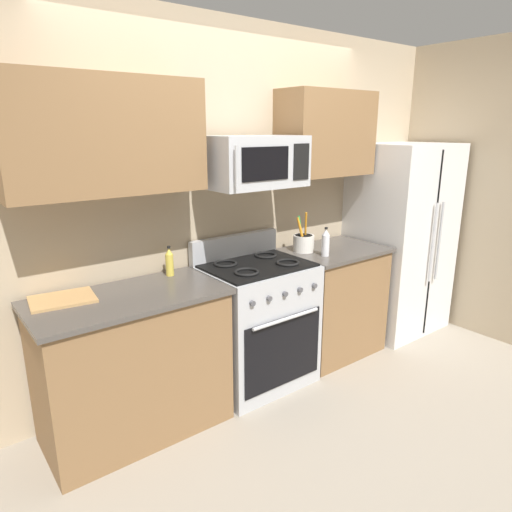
# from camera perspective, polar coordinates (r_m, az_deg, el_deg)

# --- Properties ---
(ground_plane) EXTENTS (16.00, 16.00, 0.00)m
(ground_plane) POSITION_cam_1_polar(r_m,az_deg,el_deg) (3.23, 7.17, -19.54)
(ground_plane) COLOR gray
(wall_back) EXTENTS (8.00, 0.10, 2.60)m
(wall_back) POSITION_cam_1_polar(r_m,az_deg,el_deg) (3.45, -3.70, 6.34)
(wall_back) COLOR tan
(wall_back) RESTS_ON ground
(counter_left) EXTENTS (1.14, 0.60, 0.91)m
(counter_left) POSITION_cam_1_polar(r_m,az_deg,el_deg) (2.98, -15.06, -12.96)
(counter_left) COLOR olive
(counter_left) RESTS_ON ground
(range_oven) EXTENTS (0.76, 0.64, 1.09)m
(range_oven) POSITION_cam_1_polar(r_m,az_deg,el_deg) (3.40, 0.06, -8.33)
(range_oven) COLOR #B2B5BA
(range_oven) RESTS_ON ground
(counter_right) EXTENTS (0.83, 0.60, 0.91)m
(counter_right) POSITION_cam_1_polar(r_m,az_deg,el_deg) (3.91, 9.48, -5.53)
(counter_right) COLOR olive
(counter_right) RESTS_ON ground
(refrigerator) EXTENTS (0.87, 0.71, 1.73)m
(refrigerator) POSITION_cam_1_polar(r_m,az_deg,el_deg) (4.44, 17.55, 2.03)
(refrigerator) COLOR silver
(refrigerator) RESTS_ON ground
(wall_right) EXTENTS (0.10, 8.00, 2.60)m
(wall_right) POSITION_cam_1_polar(r_m,az_deg,el_deg) (4.53, 28.18, 6.77)
(wall_right) COLOR tan
(wall_right) RESTS_ON ground
(microwave) EXTENTS (0.68, 0.44, 0.34)m
(microwave) POSITION_cam_1_polar(r_m,az_deg,el_deg) (3.13, -0.23, 11.72)
(microwave) COLOR #B2B5BA
(upper_cabinets_left) EXTENTS (1.13, 0.34, 0.65)m
(upper_cabinets_left) POSITION_cam_1_polar(r_m,az_deg,el_deg) (2.77, -18.46, 14.04)
(upper_cabinets_left) COLOR olive
(upper_cabinets_right) EXTENTS (0.82, 0.34, 0.65)m
(upper_cabinets_right) POSITION_cam_1_polar(r_m,az_deg,el_deg) (3.76, 8.76, 14.88)
(upper_cabinets_right) COLOR olive
(utensil_crock) EXTENTS (0.17, 0.17, 0.32)m
(utensil_crock) POSITION_cam_1_polar(r_m,az_deg,el_deg) (3.65, 5.96, 1.73)
(utensil_crock) COLOR white
(utensil_crock) RESTS_ON counter_right
(cutting_board) EXTENTS (0.38, 0.31, 0.02)m
(cutting_board) POSITION_cam_1_polar(r_m,az_deg,el_deg) (2.83, -23.07, -5.01)
(cutting_board) COLOR tan
(cutting_board) RESTS_ON counter_left
(bottle_oil) EXTENTS (0.05, 0.05, 0.20)m
(bottle_oil) POSITION_cam_1_polar(r_m,az_deg,el_deg) (3.08, -10.77, -0.76)
(bottle_oil) COLOR gold
(bottle_oil) RESTS_ON counter_left
(bottle_vinegar) EXTENTS (0.06, 0.06, 0.22)m
(bottle_vinegar) POSITION_cam_1_polar(r_m,az_deg,el_deg) (3.53, 8.70, 1.65)
(bottle_vinegar) COLOR silver
(bottle_vinegar) RESTS_ON counter_right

